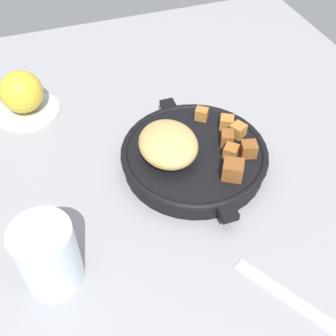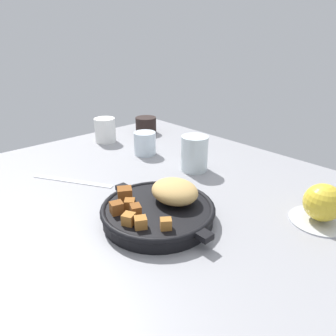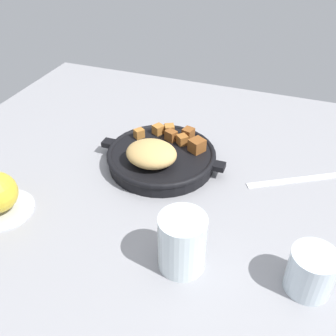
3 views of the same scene
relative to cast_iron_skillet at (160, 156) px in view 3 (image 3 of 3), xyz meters
The scene contains 6 objects.
ground_plane 8.26cm from the cast_iron_skillet, 143.82° to the left, with size 114.98×96.39×2.40cm, color gray.
cast_iron_skillet is the anchor object (origin of this frame).
saucer_plate 32.49cm from the cast_iron_skillet, 46.13° to the left, with size 11.75×11.75×0.60cm, color #B7BABF.
butter_knife 29.16cm from the cast_iron_skillet, 169.78° to the right, with size 22.68×1.60×0.36cm, color silver.
water_glass_tall 26.92cm from the cast_iron_skillet, 118.26° to the left, with size 7.46×7.46×9.78cm, color silver.
water_glass_short 38.18cm from the cast_iron_skillet, 146.10° to the left, with size 6.89×6.89×7.14cm, color silver.
Camera 3 is at (-18.67, 57.83, 49.00)cm, focal length 41.27 mm.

